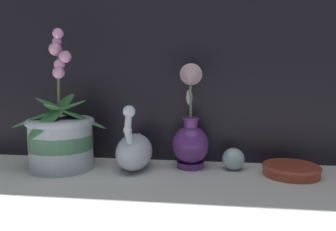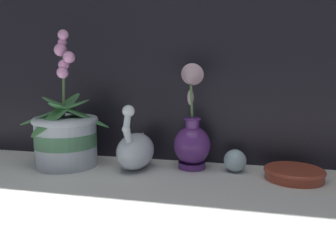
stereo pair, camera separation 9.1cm
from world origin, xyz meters
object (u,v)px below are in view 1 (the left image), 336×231
amber_dish (291,169)px  blue_vase (190,134)px  orchid_potted_plant (61,137)px  swan_figurine (134,150)px  glass_sphere (233,159)px

amber_dish → blue_vase: bearing=172.8°
orchid_potted_plant → amber_dish: 0.65m
blue_vase → orchid_potted_plant: bearing=-171.7°
amber_dish → swan_figurine: bearing=179.9°
glass_sphere → amber_dish: glass_sphere is taller
orchid_potted_plant → swan_figurine: bearing=5.3°
swan_figurine → amber_dish: swan_figurine is taller
blue_vase → amber_dish: blue_vase is taller
swan_figurine → amber_dish: bearing=-0.1°
blue_vase → amber_dish: (0.28, -0.04, -0.08)m
swan_figurine → glass_sphere: bearing=6.5°
orchid_potted_plant → glass_sphere: bearing=6.0°
glass_sphere → amber_dish: bearing=-12.2°
orchid_potted_plant → blue_vase: bearing=8.3°
orchid_potted_plant → amber_dish: orchid_potted_plant is taller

